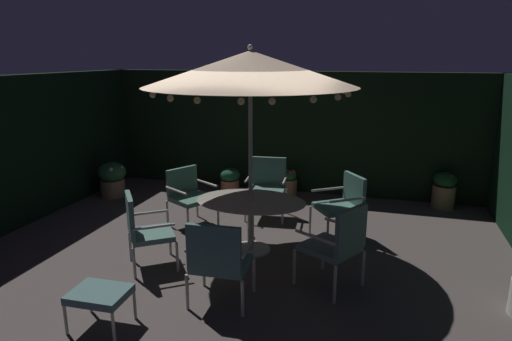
# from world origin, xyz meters

# --- Properties ---
(ground_plane) EXTENTS (7.96, 6.47, 0.02)m
(ground_plane) POSITION_xyz_m (0.00, 0.00, -0.01)
(ground_plane) COLOR #4A423F
(hedge_backdrop_rear) EXTENTS (7.96, 0.30, 2.39)m
(hedge_backdrop_rear) POSITION_xyz_m (0.00, 3.09, 1.19)
(hedge_backdrop_rear) COLOR black
(hedge_backdrop_rear) RESTS_ON ground_plane
(hedge_backdrop_left) EXTENTS (0.30, 6.47, 2.39)m
(hedge_backdrop_left) POSITION_xyz_m (-3.83, 0.00, 1.19)
(hedge_backdrop_left) COLOR black
(hedge_backdrop_left) RESTS_ON ground_plane
(patio_dining_table) EXTENTS (1.53, 1.12, 0.75)m
(patio_dining_table) POSITION_xyz_m (0.11, -0.03, 0.60)
(patio_dining_table) COLOR #B3B3AB
(patio_dining_table) RESTS_ON ground_plane
(patio_umbrella) EXTENTS (2.78, 2.78, 2.81)m
(patio_umbrella) POSITION_xyz_m (0.11, -0.03, 2.51)
(patio_umbrella) COLOR #B6AFAC
(patio_umbrella) RESTS_ON ground_plane
(patio_chair_north) EXTENTS (0.83, 0.82, 1.04)m
(patio_chair_north) POSITION_xyz_m (1.38, -0.75, 0.60)
(patio_chair_north) COLOR #B8B4A8
(patio_chair_north) RESTS_ON ground_plane
(patio_chair_northeast) EXTENTS (0.84, 0.84, 0.96)m
(patio_chair_northeast) POSITION_xyz_m (1.29, 0.81, 0.57)
(patio_chair_northeast) COLOR #B9AFA9
(patio_chair_northeast) RESTS_ON ground_plane
(patio_chair_east) EXTENTS (0.71, 0.63, 1.00)m
(patio_chair_east) POSITION_xyz_m (-0.04, 1.42, 0.58)
(patio_chair_east) COLOR #BCB3AB
(patio_chair_east) RESTS_ON ground_plane
(patio_chair_southeast) EXTENTS (0.81, 0.83, 0.92)m
(patio_chair_southeast) POSITION_xyz_m (-1.16, 0.68, 0.54)
(patio_chair_southeast) COLOR #B6B0A9
(patio_chair_southeast) RESTS_ON ground_plane
(patio_chair_south) EXTENTS (0.78, 0.78, 0.99)m
(patio_chair_south) POSITION_xyz_m (-1.06, -0.90, 0.56)
(patio_chair_south) COLOR #B4AEAD
(patio_chair_south) RESTS_ON ground_plane
(patio_chair_southwest) EXTENTS (0.68, 0.59, 0.99)m
(patio_chair_southwest) POSITION_xyz_m (0.19, -1.48, 0.56)
(patio_chair_southwest) COLOR #BAAEA5
(patio_chair_southwest) RESTS_ON ground_plane
(ottoman_footrest) EXTENTS (0.57, 0.46, 0.40)m
(ottoman_footrest) POSITION_xyz_m (-0.82, -2.19, 0.35)
(ottoman_footrest) COLOR #B9B6A7
(ottoman_footrest) RESTS_ON ground_plane
(potted_plant_right_far) EXTENTS (0.39, 0.39, 0.53)m
(potted_plant_right_far) POSITION_xyz_m (-1.07, 2.41, 0.28)
(potted_plant_right_far) COLOR #AE6548
(potted_plant_right_far) RESTS_ON ground_plane
(potted_plant_left_near) EXTENTS (0.54, 0.54, 0.68)m
(potted_plant_left_near) POSITION_xyz_m (-3.22, 1.62, 0.36)
(potted_plant_left_near) COLOR #876A4F
(potted_plant_left_near) RESTS_ON ground_plane
(potted_plant_front_corner) EXTENTS (0.32, 0.32, 0.52)m
(potted_plant_front_corner) POSITION_xyz_m (0.08, 2.63, 0.26)
(potted_plant_front_corner) COLOR #9E6D4A
(potted_plant_front_corner) RESTS_ON ground_plane
(potted_plant_back_left) EXTENTS (0.40, 0.40, 0.66)m
(potted_plant_back_left) POSITION_xyz_m (2.92, 2.72, 0.34)
(potted_plant_back_left) COLOR olive
(potted_plant_back_left) RESTS_ON ground_plane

